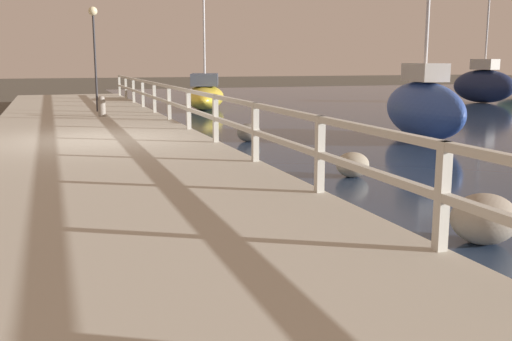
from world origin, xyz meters
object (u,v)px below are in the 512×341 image
dock_lamp (94,32)px  sailboat_navy (484,84)px  sailboat_blue (423,106)px  mooring_bollard (102,106)px  sailboat_yellow (205,94)px

dock_lamp → sailboat_navy: bearing=10.7°
dock_lamp → sailboat_blue: bearing=-43.5°
mooring_bollard → dock_lamp: size_ratio=0.18×
dock_lamp → sailboat_yellow: (4.71, 4.35, -2.29)m
mooring_bollard → sailboat_navy: bearing=16.3°
sailboat_blue → sailboat_navy: sailboat_blue is taller
mooring_bollard → sailboat_navy: (18.08, 5.27, 0.23)m
dock_lamp → sailboat_navy: sailboat_navy is taller
dock_lamp → sailboat_blue: size_ratio=0.42×
sailboat_blue → sailboat_navy: (10.54, 10.54, 0.05)m
sailboat_yellow → sailboat_navy: size_ratio=0.97×
mooring_bollard → sailboat_blue: sailboat_blue is taller
dock_lamp → sailboat_navy: (18.07, 3.40, -2.00)m
mooring_bollard → dock_lamp: dock_lamp is taller
sailboat_yellow → sailboat_blue: sailboat_blue is taller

